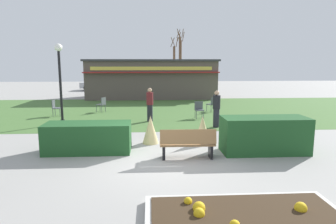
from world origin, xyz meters
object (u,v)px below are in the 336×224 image
object	(u,v)px
parked_car_west_slot	(101,84)
cafe_chair_east	(56,107)
person_standing	(216,109)
cafe_chair_north	(102,103)
cafe_chair_center	(212,103)
trash_bin	(264,140)
cafe_chair_west	(199,108)
parked_car_center_slot	(151,84)
tree_center_bg	(174,66)
park_bench	(188,143)
tree_right_bg	(181,63)
tree_left_bg	(180,61)
lamppost_mid	(60,74)
food_kiosk	(152,79)
person_strolling	(150,104)

from	to	relation	value
parked_car_west_slot	cafe_chair_east	bearing A→B (deg)	-89.66
cafe_chair_east	person_standing	size ratio (longest dim) A/B	0.53
cafe_chair_east	cafe_chair_north	size ratio (longest dim) A/B	1.00
cafe_chair_center	cafe_chair_north	size ratio (longest dim) A/B	1.00
trash_bin	cafe_chair_west	xyz separation A→B (m)	(-1.07, 6.39, 0.07)
person_standing	parked_car_west_slot	size ratio (longest dim) A/B	0.39
parked_car_west_slot	parked_car_center_slot	world-z (taller)	same
cafe_chair_north	tree_center_bg	size ratio (longest dim) A/B	0.15
park_bench	tree_right_bg	size ratio (longest dim) A/B	0.26
tree_left_bg	cafe_chair_center	bearing A→B (deg)	-90.36
park_bench	lamppost_mid	world-z (taller)	lamppost_mid
person_standing	parked_car_west_slot	bearing A→B (deg)	-133.48
person_standing	tree_center_bg	world-z (taller)	tree_center_bg
park_bench	person_standing	size ratio (longest dim) A/B	1.01
food_kiosk	tree_right_bg	bearing A→B (deg)	72.51
trash_bin	cafe_chair_center	bearing A→B (deg)	89.54
cafe_chair_center	cafe_chair_north	bearing A→B (deg)	177.41
cafe_chair_east	parked_car_west_slot	size ratio (longest dim) A/B	0.20
lamppost_mid	tree_right_bg	world-z (taller)	tree_right_bg
cafe_chair_east	cafe_chair_north	world-z (taller)	same
tree_left_bg	parked_car_center_slot	bearing A→B (deg)	-124.49
food_kiosk	parked_car_center_slot	bearing A→B (deg)	90.52
lamppost_mid	tree_center_bg	distance (m)	23.31
cafe_chair_east	person_strolling	world-z (taller)	person_strolling
cafe_chair_west	tree_left_bg	distance (m)	23.05
park_bench	parked_car_center_slot	distance (m)	24.19
person_strolling	tree_left_bg	distance (m)	24.00
cafe_chair_west	person_strolling	bearing A→B (deg)	-164.90
lamppost_mid	cafe_chair_west	world-z (taller)	lamppost_mid
lamppost_mid	person_strolling	bearing A→B (deg)	5.28
person_strolling	parked_car_center_slot	size ratio (longest dim) A/B	0.39
cafe_chair_east	parked_car_west_slot	world-z (taller)	parked_car_west_slot
park_bench	cafe_chair_west	world-z (taller)	park_bench
park_bench	tree_right_bg	distance (m)	28.57
park_bench	tree_right_bg	bearing A→B (deg)	84.55
cafe_chair_east	parked_car_west_slot	bearing A→B (deg)	90.34
cafe_chair_north	person_standing	world-z (taller)	person_standing
parked_car_west_slot	parked_car_center_slot	bearing A→B (deg)	-0.07
parked_car_west_slot	parked_car_center_slot	xyz separation A→B (m)	(5.42, -0.01, 0.00)
person_strolling	tree_center_bg	bearing A→B (deg)	-130.44
cafe_chair_center	person_standing	world-z (taller)	person_standing
tree_center_bg	person_standing	bearing A→B (deg)	-89.96
person_strolling	person_standing	xyz separation A→B (m)	(3.03, -1.60, 0.00)
park_bench	person_strolling	distance (m)	6.20
cafe_chair_north	person_strolling	size ratio (longest dim) A/B	0.53
parked_car_west_slot	tree_center_bg	bearing A→B (deg)	23.86
parked_car_center_slot	cafe_chair_center	bearing A→B (deg)	-76.64
lamppost_mid	cafe_chair_north	world-z (taller)	lamppost_mid
parked_car_west_slot	parked_car_center_slot	distance (m)	5.42
trash_bin	tree_center_bg	distance (m)	27.55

